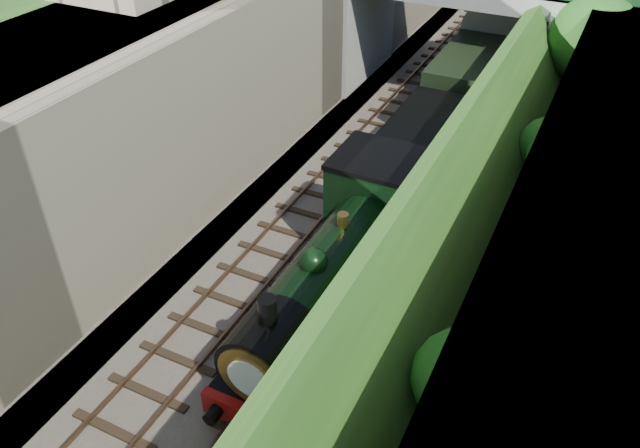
{
  "coord_description": "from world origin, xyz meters",
  "views": [
    {
      "loc": [
        6.73,
        -5.5,
        13.45
      ],
      "look_at": [
        0.0,
        8.19,
        2.31
      ],
      "focal_mm": 35.0,
      "sensor_mm": 36.0,
      "label": 1
    }
  ],
  "objects_px": {
    "tree": "(597,43)",
    "tender": "(421,160)",
    "locomotive": "(339,268)",
    "road_bridge": "(488,19)"
  },
  "relations": [
    {
      "from": "tree",
      "to": "tender",
      "type": "relative_size",
      "value": 1.1
    },
    {
      "from": "locomotive",
      "to": "tender",
      "type": "bearing_deg",
      "value": 90.0
    },
    {
      "from": "locomotive",
      "to": "tree",
      "type": "bearing_deg",
      "value": 71.58
    },
    {
      "from": "tree",
      "to": "tender",
      "type": "height_order",
      "value": "tree"
    },
    {
      "from": "road_bridge",
      "to": "tree",
      "type": "height_order",
      "value": "road_bridge"
    },
    {
      "from": "tree",
      "to": "tender",
      "type": "bearing_deg",
      "value": -124.76
    },
    {
      "from": "tree",
      "to": "tender",
      "type": "xyz_separation_m",
      "value": [
        -4.71,
        -6.79,
        -3.03
      ]
    },
    {
      "from": "road_bridge",
      "to": "locomotive",
      "type": "height_order",
      "value": "road_bridge"
    },
    {
      "from": "tender",
      "to": "tree",
      "type": "bearing_deg",
      "value": 55.24
    },
    {
      "from": "road_bridge",
      "to": "tree",
      "type": "relative_size",
      "value": 2.42
    }
  ]
}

